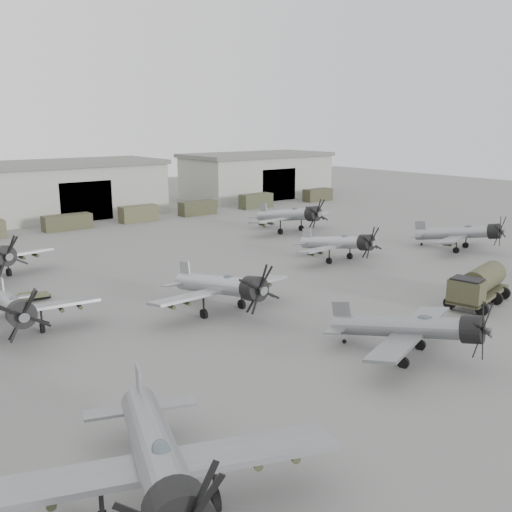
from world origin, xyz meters
The scene contains 17 objects.
ground centered at (0.00, 0.00, 0.00)m, with size 220.00×220.00×0.00m, color #61615F.
hangar_center centered at (0.00, 61.96, 4.37)m, with size 29.00×14.80×8.70m.
hangar_right centered at (38.00, 61.96, 4.37)m, with size 29.00×14.80×8.70m.
support_truck_3 centered at (-4.97, 50.00, 1.06)m, with size 6.63×2.20×2.12m, color #3B3B27.
support_truck_4 centered at (5.95, 50.00, 1.21)m, with size 5.69×2.20×2.41m, color #494930.
support_truck_5 centered at (16.46, 50.00, 1.11)m, with size 6.20×2.20×2.23m, color #373925.
support_truck_6 centered at (28.45, 50.00, 1.26)m, with size 6.01×2.20×2.52m, color #3A3F29.
support_truck_7 centered at (43.35, 50.00, 1.16)m, with size 5.94×2.20×2.32m, color #383725.
aircraft_near_0 centered at (-23.87, -11.09, 2.54)m, with size 13.86×12.50×5.59m.
aircraft_near_1 centered at (-3.78, -7.45, 2.05)m, with size 11.21×10.11×4.51m.
aircraft_mid_0 centered at (-22.61, 11.92, 2.15)m, with size 11.90×10.71×4.73m.
aircraft_mid_1 centered at (-8.24, 7.17, 2.23)m, with size 12.22×10.99×4.90m.
aircraft_mid_2 centered at (11.46, 13.53, 2.03)m, with size 11.18×10.06×4.47m.
aircraft_mid_3 centered at (26.58, 8.51, 2.09)m, with size 11.51×10.36×4.59m.
aircraft_far_1 centered at (18.26, 29.11, 2.39)m, with size 13.11×11.80×5.25m.
fuel_tanker centered at (9.66, -3.72, 1.72)m, with size 8.15×4.74×3.00m.
tug_trailer centered at (-21.53, 20.20, 0.45)m, with size 6.01×1.79×1.19m.
Camera 1 is at (-32.48, -27.84, 14.66)m, focal length 40.00 mm.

